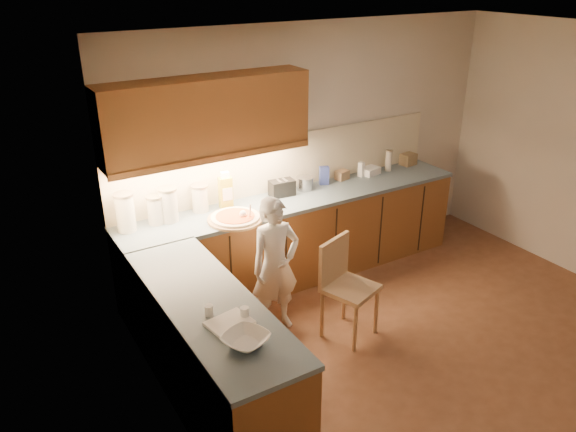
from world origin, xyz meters
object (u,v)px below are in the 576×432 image
object	(u,v)px
child	(275,266)
pizza_on_board	(236,218)
wooden_chair	(344,281)
oil_jug	(226,192)
toaster	(282,188)

from	to	relation	value
child	pizza_on_board	bearing A→B (deg)	106.37
pizza_on_board	wooden_chair	xyz separation A→B (m)	(0.61, -0.89, -0.41)
child	oil_jug	xyz separation A→B (m)	(-0.08, 0.82, 0.45)
wooden_chair	toaster	size ratio (longest dim) A/B	3.44
pizza_on_board	oil_jug	bearing A→B (deg)	80.14
pizza_on_board	wooden_chair	world-z (taller)	pizza_on_board
pizza_on_board	toaster	xyz separation A→B (m)	(0.68, 0.30, 0.06)
child	toaster	distance (m)	1.04
wooden_chair	oil_jug	distance (m)	1.44
child	wooden_chair	world-z (taller)	child
child	wooden_chair	bearing A→B (deg)	-37.10
oil_jug	toaster	size ratio (longest dim) A/B	1.38
pizza_on_board	wooden_chair	distance (m)	1.16
toaster	child	bearing A→B (deg)	-119.06
wooden_chair	oil_jug	bearing A→B (deg)	95.05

